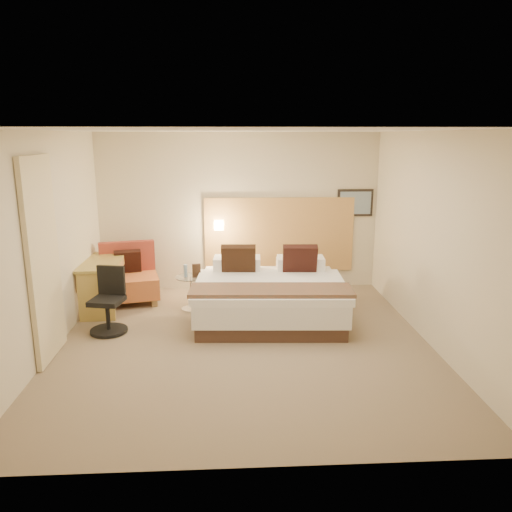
{
  "coord_description": "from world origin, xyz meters",
  "views": [
    {
      "loc": [
        -0.18,
        -6.05,
        2.65
      ],
      "look_at": [
        0.19,
        0.73,
        1.0
      ],
      "focal_mm": 35.0,
      "sensor_mm": 36.0,
      "label": 1
    }
  ],
  "objects": [
    {
      "name": "bed",
      "position": [
        0.41,
        1.01,
        0.34
      ],
      "size": [
        2.23,
        2.19,
        1.04
      ],
      "color": "#402A20",
      "rests_on": "floor"
    },
    {
      "name": "wall_front",
      "position": [
        0.0,
        -2.51,
        1.35
      ],
      "size": [
        4.8,
        0.02,
        2.7
      ],
      "primitive_type": "cube",
      "color": "beige",
      "rests_on": "floor"
    },
    {
      "name": "lamp_arm",
      "position": [
        -0.35,
        2.42,
        1.15
      ],
      "size": [
        0.02,
        0.12,
        0.02
      ],
      "primitive_type": "cylinder",
      "rotation": [
        1.57,
        0.0,
        0.0
      ],
      "color": "silver",
      "rests_on": "wall_back"
    },
    {
      "name": "bottle_a",
      "position": [
        -0.85,
        1.37,
        0.62
      ],
      "size": [
        0.07,
        0.07,
        0.19
      ],
      "primitive_type": "cylinder",
      "rotation": [
        0.0,
        0.0,
        0.28
      ],
      "color": "#94BFE4",
      "rests_on": "side_table"
    },
    {
      "name": "ceiling",
      "position": [
        0.0,
        0.0,
        2.71
      ],
      "size": [
        4.8,
        5.0,
        0.02
      ],
      "primitive_type": "cube",
      "color": "white",
      "rests_on": "floor"
    },
    {
      "name": "desk",
      "position": [
        -2.11,
        1.5,
        0.6
      ],
      "size": [
        0.62,
        1.25,
        0.77
      ],
      "color": "#A28D3F",
      "rests_on": "floor"
    },
    {
      "name": "lounge_chair",
      "position": [
        -1.81,
        1.83,
        0.37
      ],
      "size": [
        1.05,
        0.96,
        0.94
      ],
      "color": "#A96F50",
      "rests_on": "floor"
    },
    {
      "name": "desk_chair",
      "position": [
        -1.84,
        0.53,
        0.37
      ],
      "size": [
        0.6,
        0.6,
        0.89
      ],
      "color": "black",
      "rests_on": "floor"
    },
    {
      "name": "headboard_panel",
      "position": [
        0.7,
        2.47,
        0.95
      ],
      "size": [
        2.6,
        0.04,
        1.3
      ],
      "primitive_type": "cube",
      "color": "tan",
      "rests_on": "wall_back"
    },
    {
      "name": "wall_back",
      "position": [
        0.0,
        2.51,
        1.35
      ],
      "size": [
        4.8,
        0.02,
        2.7
      ],
      "primitive_type": "cube",
      "color": "beige",
      "rests_on": "floor"
    },
    {
      "name": "wall_right",
      "position": [
        2.41,
        0.0,
        1.35
      ],
      "size": [
        0.02,
        5.0,
        2.7
      ],
      "primitive_type": "cube",
      "color": "beige",
      "rests_on": "floor"
    },
    {
      "name": "side_table",
      "position": [
        -0.77,
        1.37,
        0.29
      ],
      "size": [
        0.59,
        0.59,
        0.53
      ],
      "color": "white",
      "rests_on": "floor"
    },
    {
      "name": "curtain",
      "position": [
        -2.36,
        -0.25,
        1.22
      ],
      "size": [
        0.06,
        0.9,
        2.42
      ],
      "primitive_type": "cube",
      "color": "beige",
      "rests_on": "wall_left"
    },
    {
      "name": "art_frame",
      "position": [
        2.02,
        2.48,
        1.5
      ],
      "size": [
        0.62,
        0.03,
        0.47
      ],
      "primitive_type": "cube",
      "color": "black",
      "rests_on": "wall_back"
    },
    {
      "name": "art_canvas",
      "position": [
        2.02,
        2.46,
        1.5
      ],
      "size": [
        0.54,
        0.01,
        0.39
      ],
      "primitive_type": "cube",
      "color": "#758CA1",
      "rests_on": "wall_back"
    },
    {
      "name": "lamp_shade",
      "position": [
        -0.35,
        2.36,
        1.15
      ],
      "size": [
        0.15,
        0.15,
        0.15
      ],
      "primitive_type": "cube",
      "color": "#F6E5C0",
      "rests_on": "wall_back"
    },
    {
      "name": "floor",
      "position": [
        0.0,
        0.0,
        -0.01
      ],
      "size": [
        4.8,
        5.0,
        0.02
      ],
      "primitive_type": "cube",
      "color": "#796851",
      "rests_on": "ground"
    },
    {
      "name": "menu_folder",
      "position": [
        -0.68,
        1.34,
        0.63
      ],
      "size": [
        0.13,
        0.08,
        0.21
      ],
      "primitive_type": "cube",
      "rotation": [
        0.0,
        0.0,
        0.28
      ],
      "color": "#352115",
      "rests_on": "side_table"
    },
    {
      "name": "wall_left",
      "position": [
        -2.41,
        0.0,
        1.35
      ],
      "size": [
        0.02,
        5.0,
        2.7
      ],
      "primitive_type": "cube",
      "color": "beige",
      "rests_on": "floor"
    }
  ]
}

